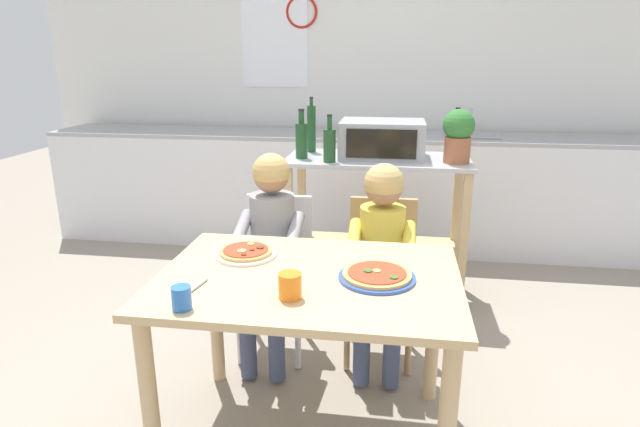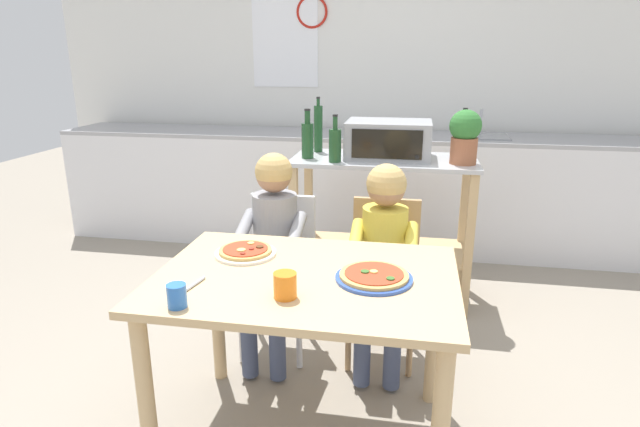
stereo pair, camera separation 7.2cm
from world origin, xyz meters
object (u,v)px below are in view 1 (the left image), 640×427
object	(u,v)px
potted_herb_plant	(458,134)
drinking_cup_orange	(290,286)
dining_table	(309,302)
pizza_plate_blue_rimmed	(377,275)
child_in_grey_shirt	(270,236)
toaster_oven	(382,139)
dining_chair_left	(276,263)
bottle_clear_vinegar	(311,128)
bottle_slim_sauce	(302,139)
pizza_plate_white	(246,253)
bottle_dark_olive_oil	(330,144)
bottle_squat_spirits	(456,136)
child_in_yellow_shirt	(382,242)
dining_chair_right	(381,267)
kitchen_island_cart	(376,205)
serving_spoon	(196,287)
drinking_cup_blue	(181,298)

from	to	relation	value
potted_herb_plant	drinking_cup_orange	xyz separation A→B (m)	(-0.69, -1.52, -0.30)
dining_table	pizza_plate_blue_rimmed	bearing A→B (deg)	1.00
potted_herb_plant	child_in_grey_shirt	distance (m)	1.28
toaster_oven	dining_chair_left	xyz separation A→B (m)	(-0.50, -0.75, -0.54)
bottle_clear_vinegar	pizza_plate_blue_rimmed	xyz separation A→B (m)	(0.50, -1.55, -0.32)
bottle_slim_sauce	pizza_plate_white	size ratio (longest dim) A/B	1.18
bottle_slim_sauce	pizza_plate_blue_rimmed	world-z (taller)	bottle_slim_sauce
bottle_dark_olive_oil	bottle_squat_spirits	size ratio (longest dim) A/B	0.92
dining_chair_left	pizza_plate_blue_rimmed	distance (m)	0.91
toaster_oven	bottle_dark_olive_oil	distance (m)	0.36
bottle_squat_spirits	dining_chair_left	distance (m)	1.37
bottle_slim_sauce	child_in_yellow_shirt	xyz separation A→B (m)	(0.52, -0.74, -0.37)
bottle_dark_olive_oil	dining_chair_right	size ratio (longest dim) A/B	0.34
bottle_dark_olive_oil	child_in_yellow_shirt	world-z (taller)	bottle_dark_olive_oil
dining_chair_left	pizza_plate_white	world-z (taller)	dining_chair_left
dining_chair_left	child_in_yellow_shirt	size ratio (longest dim) A/B	0.80
child_in_grey_shirt	pizza_plate_blue_rimmed	bearing A→B (deg)	-46.01
pizza_plate_blue_rimmed	drinking_cup_orange	size ratio (longest dim) A/B	3.19
kitchen_island_cart	bottle_squat_spirits	xyz separation A→B (m)	(0.47, 0.09, 0.43)
bottle_squat_spirits	potted_herb_plant	bearing A→B (deg)	-92.55
dining_chair_left	pizza_plate_blue_rimmed	xyz separation A→B (m)	(0.54, -0.68, 0.26)
potted_herb_plant	serving_spoon	bearing A→B (deg)	-124.55
bottle_squat_spirits	pizza_plate_blue_rimmed	world-z (taller)	bottle_squat_spirits
bottle_slim_sauce	potted_herb_plant	bearing A→B (deg)	-0.52
bottle_dark_olive_oil	drinking_cup_orange	world-z (taller)	bottle_dark_olive_oil
child_in_grey_shirt	serving_spoon	distance (m)	0.75
dining_table	dining_chair_left	distance (m)	0.76
pizza_plate_white	drinking_cup_blue	distance (m)	0.49
child_in_grey_shirt	drinking_cup_orange	size ratio (longest dim) A/B	11.79
potted_herb_plant	drinking_cup_blue	world-z (taller)	potted_herb_plant
kitchen_island_cart	serving_spoon	world-z (taller)	kitchen_island_cart
kitchen_island_cart	child_in_grey_shirt	size ratio (longest dim) A/B	1.07
bottle_slim_sauce	pizza_plate_blue_rimmed	bearing A→B (deg)	-68.58
serving_spoon	dining_chair_left	bearing A→B (deg)	84.28
potted_herb_plant	child_in_yellow_shirt	xyz separation A→B (m)	(-0.40, -0.73, -0.42)
toaster_oven	bottle_slim_sauce	xyz separation A→B (m)	(-0.48, -0.10, 0.01)
toaster_oven	dining_chair_left	world-z (taller)	toaster_oven
dining_chair_left	pizza_plate_white	xyz separation A→B (m)	(0.00, -0.53, 0.26)
child_in_yellow_shirt	bottle_slim_sauce	bearing A→B (deg)	125.10
toaster_oven	pizza_plate_white	size ratio (longest dim) A/B	2.02
toaster_oven	dining_chair_left	size ratio (longest dim) A/B	0.63
dining_chair_left	child_in_yellow_shirt	bearing A→B (deg)	-10.03
bottle_slim_sauce	child_in_yellow_shirt	world-z (taller)	bottle_slim_sauce
drinking_cup_orange	serving_spoon	xyz separation A→B (m)	(-0.34, 0.03, -0.04)
child_in_yellow_shirt	drinking_cup_orange	distance (m)	0.85
pizza_plate_white	potted_herb_plant	bearing A→B (deg)	51.03
bottle_slim_sauce	pizza_plate_white	world-z (taller)	bottle_slim_sauce
dining_table	dining_chair_left	world-z (taller)	dining_chair_left
kitchen_island_cart	bottle_clear_vinegar	distance (m)	0.65
toaster_oven	bottle_dark_olive_oil	world-z (taller)	bottle_dark_olive_oil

